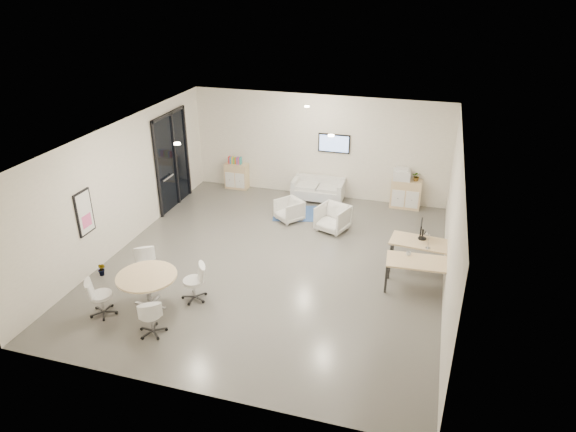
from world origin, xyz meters
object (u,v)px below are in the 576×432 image
(desk_front, at_px, (419,264))
(round_table, at_px, (147,279))
(armchair_right, at_px, (333,217))
(sideboard_left, at_px, (237,176))
(loveseat, at_px, (318,190))
(sideboard_right, at_px, (406,194))
(desk_rear, at_px, (421,245))
(armchair_left, at_px, (289,209))

(desk_front, height_order, round_table, round_table)
(armchair_right, xyz_separation_m, round_table, (-2.99, -4.61, 0.29))
(sideboard_left, height_order, loveseat, sideboard_left)
(sideboard_right, relative_size, loveseat, 0.56)
(sideboard_left, relative_size, desk_rear, 0.56)
(loveseat, xyz_separation_m, desk_front, (3.29, -4.33, 0.34))
(desk_front, bearing_deg, sideboard_left, 139.58)
(loveseat, distance_m, armchair_right, 2.14)
(armchair_right, xyz_separation_m, desk_front, (2.42, -2.37, 0.27))
(armchair_left, relative_size, round_table, 0.54)
(desk_front, relative_size, round_table, 1.17)
(sideboard_right, distance_m, loveseat, 2.66)
(sideboard_left, xyz_separation_m, desk_front, (6.08, -4.51, 0.25))
(desk_rear, height_order, desk_front, desk_rear)
(sideboard_left, height_order, round_table, sideboard_left)
(sideboard_right, relative_size, round_table, 0.70)
(loveseat, height_order, round_table, round_table)
(desk_rear, bearing_deg, sideboard_left, 155.13)
(sideboard_left, relative_size, round_table, 0.67)
(desk_front, distance_m, round_table, 5.86)
(sideboard_left, xyz_separation_m, armchair_right, (3.66, -2.14, -0.02))
(loveseat, distance_m, round_table, 6.92)
(round_table, bearing_deg, armchair_right, 57.06)
(armchair_right, bearing_deg, sideboard_right, 69.42)
(sideboard_left, distance_m, round_table, 6.79)
(sideboard_right, xyz_separation_m, desk_front, (0.63, -4.49, 0.23))
(loveseat, bearing_deg, desk_front, -53.39)
(armchair_left, bearing_deg, sideboard_right, 69.26)
(loveseat, relative_size, desk_front, 1.08)
(loveseat, height_order, desk_front, desk_front)
(armchair_left, bearing_deg, sideboard_left, 179.79)
(desk_front, bearing_deg, armchair_right, 131.79)
(desk_rear, xyz_separation_m, round_table, (-5.41, -3.17, 0.01))
(armchair_left, bearing_deg, armchair_right, 26.95)
(sideboard_right, height_order, armchair_right, sideboard_right)
(armchair_left, distance_m, armchair_right, 1.35)
(armchair_right, height_order, desk_rear, armchair_right)
(sideboard_left, distance_m, sideboard_right, 5.45)
(loveseat, relative_size, round_table, 1.26)
(sideboard_left, height_order, desk_front, sideboard_left)
(sideboard_left, height_order, armchair_right, sideboard_left)
(armchair_right, height_order, round_table, armchair_right)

